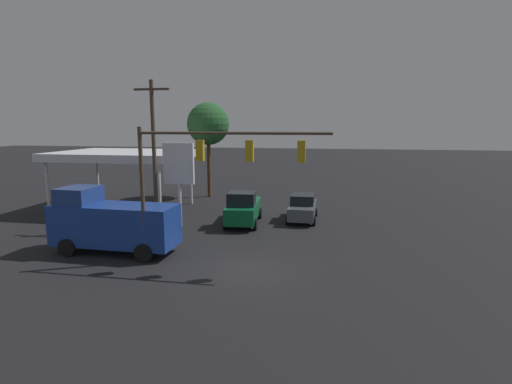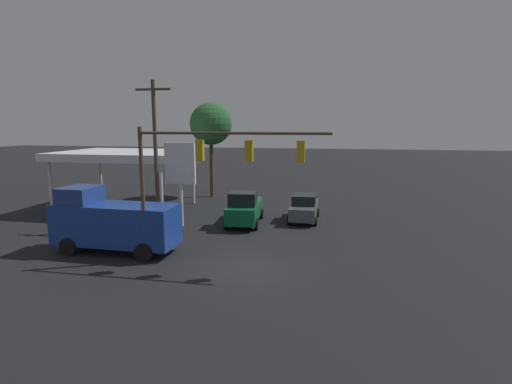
# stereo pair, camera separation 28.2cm
# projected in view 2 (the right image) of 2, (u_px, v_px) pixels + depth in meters

# --- Properties ---
(ground_plane) EXTENTS (200.00, 200.00, 0.00)m
(ground_plane) POSITION_uv_depth(u_px,v_px,m) (248.00, 269.00, 19.40)
(ground_plane) COLOR black
(traffic_signal_assembly) EXTENTS (9.37, 0.43, 6.86)m
(traffic_signal_assembly) POSITION_uv_depth(u_px,v_px,m) (210.00, 162.00, 19.09)
(traffic_signal_assembly) COLOR #473828
(traffic_signal_assembly) RESTS_ON ground
(utility_pole) EXTENTS (2.40, 0.26, 9.80)m
(utility_pole) POSITION_uv_depth(u_px,v_px,m) (156.00, 152.00, 26.36)
(utility_pole) COLOR #473828
(utility_pole) RESTS_ON ground
(gas_station_canopy) EXTENTS (10.26, 7.96, 4.81)m
(gas_station_canopy) POSITION_uv_depth(u_px,v_px,m) (126.00, 155.00, 32.56)
(gas_station_canopy) COLOR silver
(gas_station_canopy) RESTS_ON ground
(price_sign) EXTENTS (2.14, 0.27, 5.75)m
(price_sign) POSITION_uv_depth(u_px,v_px,m) (180.00, 167.00, 27.02)
(price_sign) COLOR silver
(price_sign) RESTS_ON ground
(pickup_parked) EXTENTS (2.57, 5.34, 2.40)m
(pickup_parked) POSITION_uv_depth(u_px,v_px,m) (244.00, 209.00, 28.09)
(pickup_parked) COLOR #0C592D
(pickup_parked) RESTS_ON ground
(sedan_waiting) EXTENTS (2.10, 4.42, 1.93)m
(sedan_waiting) POSITION_uv_depth(u_px,v_px,m) (304.00, 208.00, 29.18)
(sedan_waiting) COLOR #474C51
(sedan_waiting) RESTS_ON ground
(delivery_truck) EXTENTS (6.86, 2.70, 3.58)m
(delivery_truck) POSITION_uv_depth(u_px,v_px,m) (113.00, 222.00, 21.87)
(delivery_truck) COLOR navy
(delivery_truck) RESTS_ON ground
(street_tree) EXTENTS (4.00, 4.00, 9.02)m
(street_tree) POSITION_uv_depth(u_px,v_px,m) (211.00, 124.00, 37.89)
(street_tree) COLOR #4C331E
(street_tree) RESTS_ON ground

